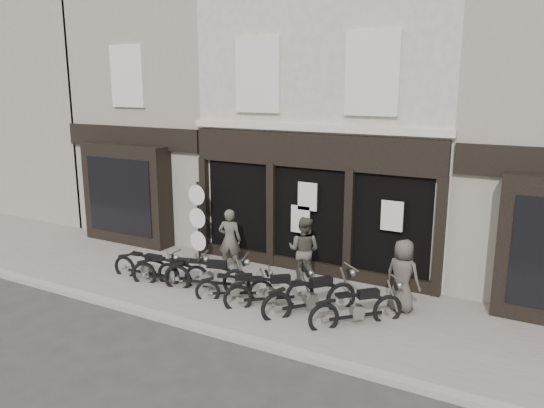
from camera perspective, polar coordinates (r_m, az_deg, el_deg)
The scene contains 17 objects.
ground_plane at distance 12.41m, azimuth -2.03°, elevation -11.78°, with size 90.00×90.00×0.00m, color #2D2B28.
pavement at distance 13.10m, azimuth 0.05°, elevation -10.12°, with size 30.00×4.20×0.12m, color #69635C.
kerb at distance 11.44m, azimuth -5.38°, elevation -13.71°, with size 30.00×0.25×0.13m, color gray.
central_building at distance 16.69m, azimuth 8.66°, elevation 8.92°, with size 7.30×6.22×8.34m.
neighbour_left at distance 19.80m, azimuth -9.07°, elevation 9.37°, with size 5.60×6.73×8.34m.
filler_left at distance 25.72m, azimuth -23.55°, elevation 9.35°, with size 11.00×6.00×8.20m, color gray.
motorcycle_0 at distance 14.46m, azimuth -13.29°, elevation -6.82°, with size 2.07×0.57×0.99m.
motorcycle_1 at distance 13.97m, azimuth -10.78°, elevation -7.37°, with size 2.02×0.96×1.01m.
motorcycle_2 at distance 13.45m, azimuth -6.93°, elevation -7.89°, with size 2.20×0.99×1.09m.
motorcycle_3 at distance 12.88m, azimuth -3.97°, elevation -9.13°, with size 1.70×1.16×0.90m.
motorcycle_4 at distance 12.45m, azimuth -0.17°, elevation -9.64°, with size 1.81×1.54×1.03m.
motorcycle_5 at distance 12.09m, azimuth 4.20°, elevation -10.19°, with size 1.70×1.94×1.11m.
motorcycle_6 at distance 11.70m, azimuth 9.18°, elevation -11.28°, with size 1.70×1.75×1.05m.
man_left at distance 14.63m, azimuth -4.57°, elevation -3.84°, with size 0.63×0.41×1.73m, color #4C463E.
man_centre at distance 13.65m, azimuth 3.45°, elevation -4.97°, with size 0.85×0.67×1.76m, color #48443A.
man_right at distance 12.34m, azimuth 13.88°, elevation -7.49°, with size 0.82×0.53×1.68m, color #433D38.
advert_sign_post at distance 15.53m, azimuth -7.94°, elevation -2.18°, with size 0.59×0.38×2.43m.
Camera 1 is at (5.90, -9.63, 5.14)m, focal length 35.00 mm.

